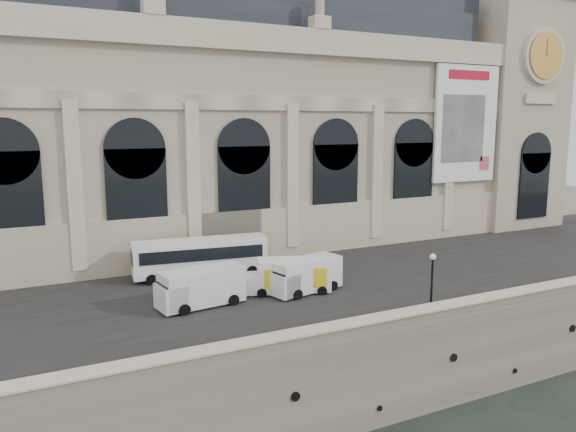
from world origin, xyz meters
The scene contains 11 objects.
ground centered at (0.00, 0.00, 0.00)m, with size 260.00×260.00×0.00m, color black.
quay centered at (0.00, 35.00, 3.00)m, with size 160.00×70.00×6.00m, color gray.
street centered at (0.00, 14.00, 6.03)m, with size 160.00×24.00×0.06m, color #2D2D2D.
parapet centered at (0.00, 0.60, 6.62)m, with size 160.00×1.40×1.21m.
museum centered at (-5.98, 30.86, 19.72)m, with size 69.00×18.70×29.10m.
clock_pavilion centered at (34.00, 27.93, 23.42)m, with size 13.00×14.72×36.70m.
bus_left centered at (-9.58, 18.45, 7.88)m, with size 11.60×3.83×3.36m.
van_b centered at (-3.87, 10.51, 7.37)m, with size 6.38×3.55×2.68m.
van_c centered at (-12.29, 10.89, 7.42)m, with size 6.51×3.22×2.78m.
box_truck centered at (-4.80, 11.04, 7.36)m, with size 7.04×4.18×2.71m.
lamp_right centered at (2.15, 2.59, 8.08)m, with size 0.43×0.43×4.19m.
Camera 1 is at (-23.98, -26.76, 19.22)m, focal length 35.00 mm.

